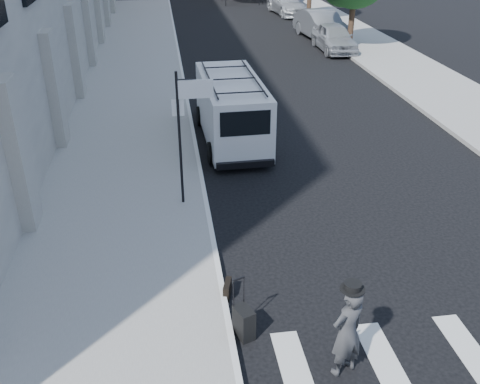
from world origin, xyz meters
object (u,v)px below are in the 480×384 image
object	(u,v)px
briefcase	(227,289)
parked_car_a	(334,37)
suitcase	(244,322)
parked_car_b	(321,25)
businessman	(347,332)
parked_car_c	(288,3)
cargo_van	(231,108)

from	to	relation	value
briefcase	parked_car_a	world-z (taller)	parked_car_a
suitcase	parked_car_b	world-z (taller)	parked_car_b
suitcase	parked_car_a	bearing A→B (deg)	47.46
businessman	parked_car_a	bearing A→B (deg)	-130.91
parked_car_b	parked_car_c	distance (m)	8.96
suitcase	cargo_van	bearing A→B (deg)	62.50
cargo_van	businessman	bearing A→B (deg)	-88.69
parked_car_a	suitcase	bearing A→B (deg)	-110.89
businessman	briefcase	distance (m)	2.93
businessman	briefcase	xyz separation A→B (m)	(-1.71, 2.28, -0.70)
cargo_van	parked_car_c	size ratio (longest dim) A/B	1.06
suitcase	cargo_van	xyz separation A→B (m)	(1.01, 9.58, 0.80)
parked_car_a	parked_car_b	distance (m)	3.19
briefcase	suitcase	world-z (taller)	suitcase
businessman	cargo_van	xyz separation A→B (m)	(-0.54, 10.67, 0.24)
businessman	parked_car_c	distance (m)	35.70
businessman	cargo_van	bearing A→B (deg)	-111.38
suitcase	cargo_van	world-z (taller)	cargo_van
briefcase	parked_car_b	size ratio (longest dim) A/B	0.09
suitcase	parked_car_b	bearing A→B (deg)	49.64
businessman	parked_car_a	size ratio (longest dim) A/B	0.40
businessman	suitcase	bearing A→B (deg)	-59.48
cargo_van	parked_car_b	size ratio (longest dim) A/B	1.11
parked_car_b	parked_car_c	bearing A→B (deg)	82.88
cargo_van	parked_car_a	bearing A→B (deg)	57.26
businessman	parked_car_a	xyz separation A→B (m)	(6.84, 22.86, -0.13)
parked_car_a	parked_car_c	distance (m)	12.15
briefcase	parked_car_b	distance (m)	25.32
parked_car_c	suitcase	bearing A→B (deg)	-109.77
cargo_van	parked_car_c	bearing A→B (deg)	71.25
businessman	parked_car_c	size ratio (longest dim) A/B	0.32
cargo_van	briefcase	bearing A→B (deg)	-99.51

